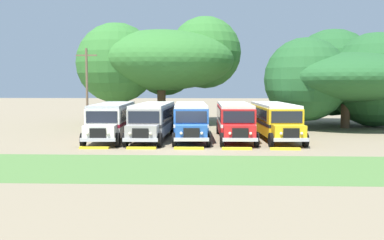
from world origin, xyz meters
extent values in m
plane|color=#84755B|center=(0.00, 0.00, 0.00)|extent=(220.00, 220.00, 0.00)
cube|color=#4C7538|center=(0.00, -7.46, 0.00)|extent=(80.00, 8.15, 0.01)
cube|color=silver|center=(-6.46, 5.25, 1.55)|extent=(2.94, 9.31, 2.10)
cube|color=maroon|center=(-6.46, 5.25, 1.38)|extent=(2.97, 9.33, 0.24)
cube|color=black|center=(-5.21, 5.61, 2.05)|extent=(0.43, 7.99, 0.80)
cube|color=black|center=(-7.74, 5.48, 2.05)|extent=(0.43, 7.99, 0.80)
cube|color=#B2B2B7|center=(-6.46, 5.25, 2.71)|extent=(2.86, 9.21, 0.22)
cube|color=silver|center=(-6.20, -0.05, 1.02)|extent=(2.27, 1.50, 1.05)
cube|color=black|center=(-6.17, -0.79, 1.05)|extent=(1.10, 0.15, 0.70)
cube|color=#B7B7BC|center=(-6.17, -0.83, 0.62)|extent=(2.41, 0.32, 0.24)
cube|color=black|center=(-6.24, 0.62, 2.05)|extent=(2.20, 0.17, 0.84)
cube|color=maroon|center=(-6.68, 9.86, 1.45)|extent=(0.90, 0.10, 1.30)
sphere|color=#EAE5C6|center=(-5.47, -0.80, 1.05)|extent=(0.20, 0.20, 0.20)
sphere|color=#EAE5C6|center=(-6.87, -0.87, 1.05)|extent=(0.20, 0.20, 0.20)
cylinder|color=black|center=(-5.01, 0.11, 0.50)|extent=(0.33, 1.01, 1.00)
cylinder|color=black|center=(-7.41, -0.01, 0.50)|extent=(0.33, 1.01, 1.00)
cylinder|color=black|center=(-5.41, 8.30, 0.50)|extent=(0.33, 1.01, 1.00)
cylinder|color=black|center=(-7.80, 8.18, 0.50)|extent=(0.33, 1.01, 1.00)
cube|color=#9E9993|center=(-3.17, 5.31, 1.55)|extent=(2.68, 9.25, 2.10)
cube|color=#282828|center=(-3.17, 5.31, 1.38)|extent=(2.71, 9.27, 0.24)
cube|color=black|center=(-1.89, 5.59, 2.05)|extent=(0.20, 8.00, 0.80)
cube|color=black|center=(-4.43, 5.64, 2.05)|extent=(0.20, 8.00, 0.80)
cube|color=beige|center=(-3.17, 5.31, 2.71)|extent=(2.60, 9.15, 0.22)
cube|color=#9E9993|center=(-3.27, 0.02, 1.02)|extent=(2.23, 1.44, 1.05)
cube|color=black|center=(-3.29, -0.72, 1.05)|extent=(1.10, 0.12, 0.70)
cube|color=#B7B7BC|center=(-3.29, -0.76, 0.62)|extent=(2.40, 0.25, 0.24)
cube|color=black|center=(-3.26, 0.69, 2.05)|extent=(2.20, 0.10, 0.84)
cube|color=#282828|center=(-3.08, 9.93, 1.45)|extent=(0.90, 0.08, 1.30)
sphere|color=#EAE5C6|center=(-2.59, -0.79, 1.05)|extent=(0.20, 0.20, 0.20)
sphere|color=#EAE5C6|center=(-3.99, -0.76, 1.05)|extent=(0.20, 0.20, 0.20)
cylinder|color=black|center=(-2.07, 0.09, 0.50)|extent=(0.30, 1.01, 1.00)
cylinder|color=black|center=(-4.47, 0.14, 0.50)|extent=(0.30, 1.01, 1.00)
cylinder|color=black|center=(-1.91, 8.29, 0.50)|extent=(0.30, 1.01, 1.00)
cylinder|color=black|center=(-4.31, 8.34, 0.50)|extent=(0.30, 1.01, 1.00)
cube|color=#23519E|center=(-0.18, 5.68, 1.55)|extent=(3.00, 9.32, 2.10)
cube|color=silver|center=(-0.18, 5.68, 1.38)|extent=(3.03, 9.34, 0.24)
cube|color=black|center=(1.07, 6.05, 2.05)|extent=(0.48, 7.99, 0.80)
cube|color=black|center=(-1.46, 5.91, 2.05)|extent=(0.48, 7.99, 0.80)
cube|color=silver|center=(-0.18, 5.68, 2.71)|extent=(2.91, 9.22, 0.22)
cube|color=#23519E|center=(0.11, 0.39, 1.02)|extent=(2.27, 1.52, 1.05)
cube|color=black|center=(0.15, -0.35, 1.05)|extent=(1.10, 0.16, 0.70)
cube|color=#B7B7BC|center=(0.15, -0.39, 0.62)|extent=(2.41, 0.33, 0.24)
cube|color=black|center=(0.07, 1.06, 2.05)|extent=(2.20, 0.18, 0.84)
cube|color=silver|center=(-0.43, 10.29, 1.45)|extent=(0.90, 0.11, 1.30)
sphere|color=#EAE5C6|center=(0.85, -0.36, 1.05)|extent=(0.20, 0.20, 0.20)
sphere|color=#EAE5C6|center=(-0.55, -0.44, 1.05)|extent=(0.20, 0.20, 0.20)
cylinder|color=black|center=(1.30, 0.55, 0.50)|extent=(0.33, 1.01, 1.00)
cylinder|color=black|center=(-1.09, 0.42, 0.50)|extent=(0.33, 1.01, 1.00)
cylinder|color=black|center=(0.86, 8.74, 0.50)|extent=(0.33, 1.01, 1.00)
cylinder|color=black|center=(-1.54, 8.61, 0.50)|extent=(0.33, 1.01, 1.00)
cube|color=red|center=(3.35, 5.74, 1.55)|extent=(2.67, 9.24, 2.10)
cube|color=white|center=(3.35, 5.74, 1.38)|extent=(2.70, 9.27, 0.24)
cube|color=black|center=(4.61, 6.06, 2.05)|extent=(0.19, 8.00, 0.80)
cube|color=black|center=(2.07, 6.01, 2.05)|extent=(0.19, 8.00, 0.80)
cube|color=beige|center=(3.35, 5.74, 2.71)|extent=(2.59, 9.14, 0.22)
cube|color=red|center=(3.45, 0.44, 1.02)|extent=(2.23, 1.44, 1.05)
cube|color=black|center=(3.46, -0.30, 1.05)|extent=(1.10, 0.12, 0.70)
cube|color=#B7B7BC|center=(3.46, -0.34, 0.62)|extent=(2.40, 0.24, 0.24)
cube|color=black|center=(3.43, 1.11, 2.05)|extent=(2.20, 0.10, 0.84)
cube|color=white|center=(3.26, 10.36, 1.45)|extent=(0.90, 0.08, 1.30)
sphere|color=#EAE5C6|center=(4.16, -0.34, 1.05)|extent=(0.20, 0.20, 0.20)
sphere|color=#EAE5C6|center=(2.76, -0.37, 1.05)|extent=(0.20, 0.20, 0.20)
cylinder|color=black|center=(4.64, 0.56, 0.50)|extent=(0.30, 1.01, 1.00)
cylinder|color=black|center=(2.24, 0.51, 0.50)|extent=(0.30, 1.01, 1.00)
cylinder|color=black|center=(4.49, 8.76, 0.50)|extent=(0.30, 1.01, 1.00)
cylinder|color=black|center=(2.09, 8.71, 0.50)|extent=(0.30, 1.01, 1.00)
cube|color=yellow|center=(6.55, 5.81, 1.55)|extent=(3.03, 9.33, 2.10)
cube|color=black|center=(6.55, 5.81, 1.38)|extent=(3.07, 9.35, 0.24)
cube|color=black|center=(7.80, 6.18, 2.05)|extent=(0.51, 7.99, 0.80)
cube|color=black|center=(5.26, 6.04, 2.05)|extent=(0.51, 7.99, 0.80)
cube|color=silver|center=(6.55, 5.81, 2.71)|extent=(2.95, 9.23, 0.22)
cube|color=yellow|center=(6.86, 0.52, 1.02)|extent=(2.28, 1.53, 1.05)
cube|color=black|center=(6.90, -0.22, 1.05)|extent=(1.10, 0.16, 0.70)
cube|color=#B7B7BC|center=(6.90, -0.26, 0.62)|extent=(2.41, 0.34, 0.24)
cube|color=black|center=(6.82, 1.19, 2.05)|extent=(2.20, 0.19, 0.84)
cube|color=black|center=(6.28, 10.42, 1.45)|extent=(0.90, 0.11, 1.30)
sphere|color=#EAE5C6|center=(7.60, -0.23, 1.05)|extent=(0.20, 0.20, 0.20)
sphere|color=#EAE5C6|center=(6.21, -0.31, 1.05)|extent=(0.20, 0.20, 0.20)
cylinder|color=black|center=(8.05, 0.69, 0.50)|extent=(0.34, 1.01, 1.00)
cylinder|color=black|center=(5.65, 0.55, 0.50)|extent=(0.34, 1.01, 1.00)
cylinder|color=black|center=(7.57, 8.88, 0.50)|extent=(0.34, 1.01, 1.00)
cylinder|color=black|center=(5.17, 8.73, 0.50)|extent=(0.34, 1.01, 1.00)
cube|color=yellow|center=(-6.42, -0.79, 0.07)|extent=(2.00, 0.36, 0.15)
cube|color=yellow|center=(-3.21, -0.79, 0.07)|extent=(2.00, 0.36, 0.15)
cube|color=yellow|center=(0.00, -0.79, 0.07)|extent=(2.00, 0.36, 0.15)
cube|color=yellow|center=(3.21, -0.79, 0.07)|extent=(2.00, 0.36, 0.15)
cube|color=yellow|center=(6.42, -0.79, 0.07)|extent=(2.00, 0.36, 0.15)
cylinder|color=brown|center=(-4.02, 18.95, 2.25)|extent=(0.93, 0.93, 4.50)
ellipsoid|color=#33702D|center=(-4.02, 18.95, 6.97)|extent=(15.90, 13.88, 6.59)
sphere|color=#33702D|center=(0.76, 20.97, 7.96)|extent=(8.14, 8.14, 8.14)
sphere|color=#33702D|center=(-8.67, 17.51, 6.63)|extent=(8.56, 8.56, 8.56)
sphere|color=#33702D|center=(-4.02, 22.75, 6.74)|extent=(7.46, 7.46, 7.46)
cylinder|color=brown|center=(14.84, 14.73, 1.61)|extent=(0.89, 0.89, 3.21)
ellipsoid|color=#235628|center=(14.84, 14.73, 5.04)|extent=(14.86, 15.41, 4.87)
sphere|color=#235628|center=(18.23, 16.16, 4.83)|extent=(9.61, 9.61, 9.61)
sphere|color=#235628|center=(10.61, 13.42, 4.83)|extent=(8.08, 8.08, 8.08)
sphere|color=#235628|center=(14.84, 19.91, 5.64)|extent=(9.54, 9.54, 9.54)
cylinder|color=brown|center=(-9.15, 7.48, 3.71)|extent=(0.20, 0.20, 7.42)
cube|color=brown|center=(-9.15, 7.48, 6.82)|extent=(1.80, 0.12, 0.12)
camera|label=1|loc=(1.51, -30.90, 4.37)|focal=42.40mm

